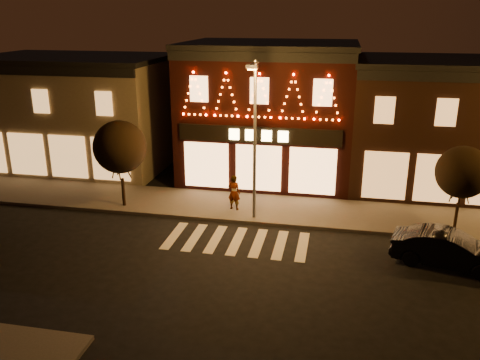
% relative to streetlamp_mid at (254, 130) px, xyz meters
% --- Properties ---
extents(ground, '(120.00, 120.00, 0.00)m').
position_rel_streetlamp_mid_xyz_m(ground, '(-0.36, -6.37, -4.69)').
color(ground, black).
rests_on(ground, ground).
extents(sidewalk_far, '(44.00, 4.00, 0.15)m').
position_rel_streetlamp_mid_xyz_m(sidewalk_far, '(1.64, 1.63, -4.62)').
color(sidewalk_far, '#47423D').
rests_on(sidewalk_far, ground).
extents(building_left, '(12.20, 8.28, 7.30)m').
position_rel_streetlamp_mid_xyz_m(building_left, '(-13.36, 7.62, -1.03)').
color(building_left, '#736651').
rests_on(building_left, ground).
extents(building_pulp, '(10.20, 8.34, 8.30)m').
position_rel_streetlamp_mid_xyz_m(building_pulp, '(-0.36, 7.61, -0.53)').
color(building_pulp, black).
rests_on(building_pulp, ground).
extents(building_right_a, '(9.20, 8.28, 7.50)m').
position_rel_streetlamp_mid_xyz_m(building_right_a, '(9.14, 7.62, -0.93)').
color(building_right_a, black).
rests_on(building_right_a, ground).
extents(streetlamp_mid, '(0.50, 1.78, 7.74)m').
position_rel_streetlamp_mid_xyz_m(streetlamp_mid, '(0.00, 0.00, 0.00)').
color(streetlamp_mid, '#59595E').
rests_on(streetlamp_mid, sidewalk_far).
extents(tree_left, '(2.75, 2.75, 4.59)m').
position_rel_streetlamp_mid_xyz_m(tree_left, '(-7.11, 0.45, -1.33)').
color(tree_left, black).
rests_on(tree_left, sidewalk_far).
extents(tree_right, '(2.43, 2.43, 4.06)m').
position_rel_streetlamp_mid_xyz_m(tree_right, '(9.61, 0.68, -1.70)').
color(tree_right, black).
rests_on(tree_right, sidewalk_far).
extents(dark_sedan, '(4.75, 2.63, 1.48)m').
position_rel_streetlamp_mid_xyz_m(dark_sedan, '(8.63, -2.93, -3.95)').
color(dark_sedan, black).
rests_on(dark_sedan, ground).
extents(pedestrian, '(0.76, 0.58, 1.87)m').
position_rel_streetlamp_mid_xyz_m(pedestrian, '(-1.22, 1.06, -3.61)').
color(pedestrian, gray).
rests_on(pedestrian, sidewalk_far).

